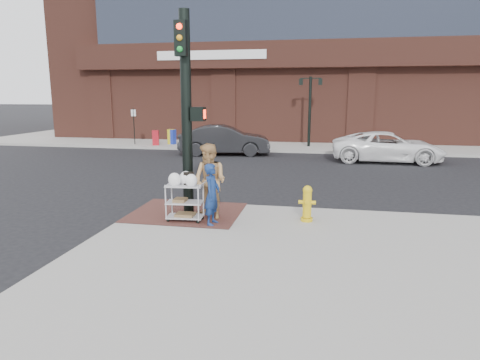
% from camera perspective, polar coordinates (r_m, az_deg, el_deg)
% --- Properties ---
extents(ground, '(220.00, 220.00, 0.00)m').
position_cam_1_polar(ground, '(10.31, -5.50, -6.65)').
color(ground, black).
rests_on(ground, ground).
extents(sidewalk_far, '(65.00, 36.00, 0.15)m').
position_cam_1_polar(sidewalk_far, '(42.61, 24.28, 6.24)').
color(sidewalk_far, '#999691').
rests_on(sidewalk_far, ground).
extents(brick_curb_ramp, '(2.80, 2.40, 0.01)m').
position_cam_1_polar(brick_curb_ramp, '(11.26, -7.16, -4.29)').
color(brick_curb_ramp, '#4F2825').
rests_on(brick_curb_ramp, sidewalk_near).
extents(lamp_post, '(1.32, 0.22, 4.00)m').
position_cam_1_polar(lamp_post, '(25.40, 9.31, 10.00)').
color(lamp_post, black).
rests_on(lamp_post, sidewalk_far).
extents(parking_sign, '(0.05, 0.05, 2.20)m').
position_cam_1_polar(parking_sign, '(26.96, -13.95, 6.98)').
color(parking_sign, black).
rests_on(parking_sign, sidewalk_far).
extents(traffic_signal_pole, '(0.61, 0.51, 5.00)m').
position_cam_1_polar(traffic_signal_pole, '(10.69, -7.09, 9.43)').
color(traffic_signal_pole, black).
rests_on(traffic_signal_pole, sidewalk_near).
extents(woman_blue, '(0.40, 0.57, 1.46)m').
position_cam_1_polar(woman_blue, '(10.03, -3.74, -1.92)').
color(woman_blue, navy).
rests_on(woman_blue, sidewalk_near).
extents(pedestrian_tan, '(1.11, 1.00, 1.86)m').
position_cam_1_polar(pedestrian_tan, '(10.51, -4.04, -0.18)').
color(pedestrian_tan, tan).
rests_on(pedestrian_tan, sidewalk_near).
extents(sedan_dark, '(5.00, 2.49, 1.57)m').
position_cam_1_polar(sedan_dark, '(22.70, -2.09, 5.35)').
color(sedan_dark, black).
rests_on(sedan_dark, ground).
extents(minivan_white, '(5.19, 2.48, 1.43)m').
position_cam_1_polar(minivan_white, '(21.49, 19.09, 4.19)').
color(minivan_white, white).
rests_on(minivan_white, ground).
extents(utility_cart, '(0.91, 0.56, 1.21)m').
position_cam_1_polar(utility_cart, '(10.41, -7.38, -2.51)').
color(utility_cart, '#ABAAAF').
rests_on(utility_cart, sidewalk_near).
extents(fire_hydrant, '(0.42, 0.29, 0.88)m').
position_cam_1_polar(fire_hydrant, '(10.46, 8.94, -3.04)').
color(fire_hydrant, gold).
rests_on(fire_hydrant, sidewalk_near).
extents(newsbox_red, '(0.46, 0.43, 0.89)m').
position_cam_1_polar(newsbox_red, '(26.24, -11.19, 5.55)').
color(newsbox_red, '#AD131F').
rests_on(newsbox_red, sidewalk_far).
extents(newsbox_yellow, '(0.38, 0.35, 0.90)m').
position_cam_1_polar(newsbox_yellow, '(26.66, -9.14, 5.72)').
color(newsbox_yellow, gold).
rests_on(newsbox_yellow, sidewalk_far).
extents(newsbox_blue, '(0.45, 0.43, 0.89)m').
position_cam_1_polar(newsbox_blue, '(26.63, -9.04, 5.71)').
color(newsbox_blue, '#182DA1').
rests_on(newsbox_blue, sidewalk_far).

